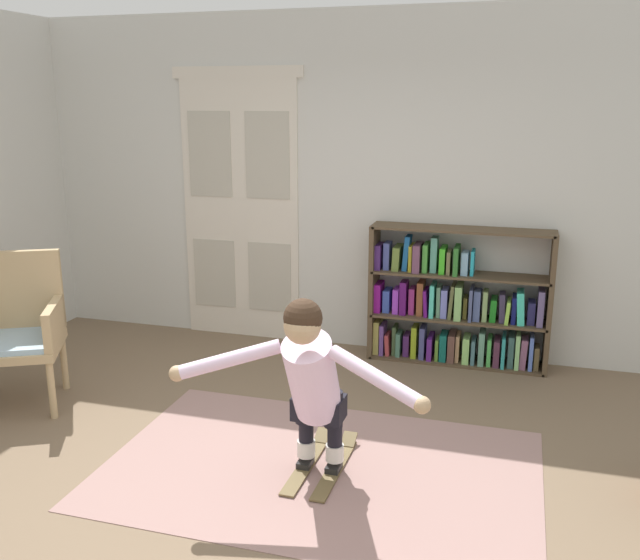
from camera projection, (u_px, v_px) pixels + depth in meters
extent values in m
plane|color=brown|center=(252.00, 494.00, 3.91)|extent=(7.20, 7.20, 0.00)
cube|color=silver|center=(359.00, 185.00, 5.96)|extent=(6.00, 0.10, 2.90)
cube|color=beige|center=(213.00, 211.00, 6.35)|extent=(0.55, 0.04, 2.35)
cube|color=#B6B0A0|center=(210.00, 154.00, 6.20)|extent=(0.41, 0.01, 0.76)
cube|color=#B6B0A0|center=(215.00, 273.00, 6.48)|extent=(0.41, 0.01, 0.64)
cube|color=beige|center=(269.00, 214.00, 6.20)|extent=(0.55, 0.04, 2.35)
cube|color=#B6B0A0|center=(267.00, 156.00, 6.05)|extent=(0.41, 0.01, 0.76)
cube|color=#B6B0A0|center=(270.00, 277.00, 6.33)|extent=(0.41, 0.01, 0.64)
cube|color=beige|center=(237.00, 72.00, 5.96)|extent=(1.22, 0.04, 0.10)
cube|color=gray|center=(320.00, 468.00, 4.18)|extent=(2.60, 1.69, 0.01)
cube|color=brown|center=(374.00, 290.00, 5.93)|extent=(0.04, 0.30, 1.16)
cube|color=brown|center=(550.00, 304.00, 5.54)|extent=(0.04, 0.30, 1.16)
cube|color=brown|center=(455.00, 361.00, 5.88)|extent=(1.45, 0.30, 0.02)
cube|color=brown|center=(458.00, 318.00, 5.79)|extent=(1.45, 0.30, 0.02)
cube|color=brown|center=(460.00, 275.00, 5.69)|extent=(1.45, 0.30, 0.02)
cube|color=brown|center=(462.00, 229.00, 5.59)|extent=(1.45, 0.30, 0.02)
cube|color=tan|center=(378.00, 335.00, 6.04)|extent=(0.05, 0.21, 0.29)
cube|color=#5C3C83|center=(383.00, 338.00, 6.00)|extent=(0.04, 0.18, 0.27)
cube|color=#A2393E|center=(388.00, 343.00, 6.00)|extent=(0.05, 0.16, 0.19)
cube|color=#3E5533|center=(395.00, 339.00, 5.99)|extent=(0.03, 0.15, 0.26)
cube|color=#426F59|center=(399.00, 343.00, 5.97)|extent=(0.04, 0.17, 0.21)
cube|color=#44205A|center=(407.00, 344.00, 5.99)|extent=(0.05, 0.17, 0.19)
cube|color=#87A11F|center=(415.00, 341.00, 5.93)|extent=(0.05, 0.16, 0.28)
cube|color=#41457B|center=(423.00, 341.00, 5.91)|extent=(0.04, 0.18, 0.28)
cube|color=#551E7D|center=(431.00, 346.00, 5.91)|extent=(0.04, 0.23, 0.20)
cube|color=#55872E|center=(438.00, 348.00, 5.88)|extent=(0.03, 0.17, 0.19)
cube|color=#105950|center=(444.00, 346.00, 5.87)|extent=(0.06, 0.19, 0.23)
cube|color=brown|center=(452.00, 346.00, 5.86)|extent=(0.06, 0.23, 0.24)
cube|color=tan|center=(458.00, 347.00, 5.85)|extent=(0.03, 0.19, 0.23)
cube|color=#92D16F|center=(466.00, 349.00, 5.82)|extent=(0.06, 0.19, 0.22)
cube|color=#406B73|center=(474.00, 350.00, 5.80)|extent=(0.03, 0.20, 0.21)
cube|color=slate|center=(482.00, 347.00, 5.77)|extent=(0.05, 0.20, 0.29)
cube|color=green|center=(489.00, 350.00, 5.77)|extent=(0.03, 0.20, 0.23)
cube|color=#4D283E|center=(497.00, 351.00, 5.75)|extent=(0.05, 0.21, 0.23)
cube|color=teal|center=(503.00, 350.00, 5.73)|extent=(0.03, 0.24, 0.26)
cube|color=#375B5B|center=(511.00, 349.00, 5.74)|extent=(0.05, 0.22, 0.27)
cube|color=#8ECE7E|center=(517.00, 349.00, 5.71)|extent=(0.03, 0.23, 0.29)
cube|color=#835273|center=(523.00, 353.00, 5.68)|extent=(0.06, 0.16, 0.26)
cube|color=#5473CD|center=(531.00, 351.00, 5.68)|extent=(0.03, 0.21, 0.29)
cube|color=brown|center=(536.00, 357.00, 5.67)|extent=(0.04, 0.15, 0.19)
cube|color=#871587|center=(379.00, 296.00, 5.95)|extent=(0.05, 0.20, 0.25)
cube|color=#364DA7|center=(388.00, 300.00, 5.94)|extent=(0.06, 0.17, 0.19)
cube|color=purple|center=(397.00, 300.00, 5.90)|extent=(0.05, 0.17, 0.21)
cube|color=#4D115F|center=(404.00, 297.00, 5.85)|extent=(0.06, 0.15, 0.29)
cube|color=#8B276F|center=(412.00, 300.00, 5.87)|extent=(0.05, 0.15, 0.23)
cube|color=brown|center=(421.00, 297.00, 5.85)|extent=(0.05, 0.18, 0.29)
cube|color=#5B1374|center=(426.00, 302.00, 5.82)|extent=(0.04, 0.19, 0.23)
cube|color=#49D2BD|center=(433.00, 299.00, 5.80)|extent=(0.04, 0.21, 0.28)
cube|color=slate|center=(439.00, 300.00, 5.80)|extent=(0.03, 0.17, 0.26)
cube|color=#737BD1|center=(445.00, 302.00, 5.78)|extent=(0.05, 0.17, 0.24)
cube|color=#585F37|center=(452.00, 300.00, 5.76)|extent=(0.05, 0.22, 0.29)
cube|color=#83BB69|center=(459.00, 301.00, 5.74)|extent=(0.06, 0.23, 0.29)
cube|color=brown|center=(466.00, 307.00, 5.76)|extent=(0.03, 0.15, 0.18)
cube|color=#44507A|center=(471.00, 303.00, 5.71)|extent=(0.03, 0.23, 0.27)
cube|color=#47598C|center=(477.00, 305.00, 5.70)|extent=(0.05, 0.16, 0.25)
cube|color=#7FA261|center=(485.00, 305.00, 5.68)|extent=(0.04, 0.14, 0.26)
cube|color=#17771C|center=(493.00, 309.00, 5.70)|extent=(0.06, 0.19, 0.19)
cube|color=#38304E|center=(502.00, 307.00, 5.65)|extent=(0.06, 0.15, 0.24)
cube|color=#90D248|center=(508.00, 311.00, 5.64)|extent=(0.04, 0.20, 0.19)
cube|color=navy|center=(514.00, 309.00, 5.64)|extent=(0.04, 0.19, 0.22)
cube|color=#3BD0B2|center=(521.00, 307.00, 5.61)|extent=(0.08, 0.20, 0.28)
cube|color=#252352|center=(531.00, 312.00, 5.62)|extent=(0.06, 0.17, 0.19)
cube|color=slate|center=(541.00, 306.00, 5.58)|extent=(0.05, 0.23, 0.30)
cube|color=#3E205F|center=(380.00, 256.00, 5.84)|extent=(0.05, 0.20, 0.21)
cube|color=#3F4A8B|center=(388.00, 255.00, 5.82)|extent=(0.05, 0.15, 0.23)
cube|color=olive|center=(398.00, 257.00, 5.82)|extent=(0.07, 0.22, 0.20)
cube|color=#1B5A9A|center=(407.00, 253.00, 5.78)|extent=(0.06, 0.15, 0.30)
cube|color=#A59F25|center=(412.00, 257.00, 5.78)|extent=(0.03, 0.21, 0.22)
cube|color=#603B54|center=(418.00, 257.00, 5.74)|extent=(0.06, 0.23, 0.23)
cube|color=green|center=(426.00, 257.00, 5.75)|extent=(0.04, 0.21, 0.24)
cube|color=#539989|center=(434.00, 254.00, 5.72)|extent=(0.05, 0.14, 0.29)
cube|color=green|center=(443.00, 259.00, 5.72)|extent=(0.05, 0.22, 0.21)
cube|color=#686640|center=(449.00, 262.00, 5.67)|extent=(0.03, 0.17, 0.19)
cube|color=#2C6B29|center=(457.00, 260.00, 5.65)|extent=(0.04, 0.23, 0.23)
cube|color=#7EACCF|center=(465.00, 263.00, 5.64)|extent=(0.05, 0.15, 0.19)
cube|color=#23A4BC|center=(473.00, 262.00, 5.64)|extent=(0.03, 0.17, 0.20)
cylinder|color=tan|center=(52.00, 390.00, 4.80)|extent=(0.07, 0.07, 0.42)
cylinder|color=tan|center=(64.00, 363.00, 5.29)|extent=(0.07, 0.07, 0.42)
cube|color=tan|center=(17.00, 347.00, 4.94)|extent=(0.81, 0.81, 0.06)
cube|color=#9DBCD2|center=(16.00, 341.00, 4.92)|extent=(0.73, 0.73, 0.04)
cube|color=tan|center=(20.00, 290.00, 5.10)|extent=(0.56, 0.33, 0.60)
cube|color=tan|center=(54.00, 323.00, 4.94)|extent=(0.31, 0.53, 0.28)
cube|color=brown|center=(306.00, 465.00, 4.20)|extent=(0.10, 0.73, 0.01)
cube|color=brown|center=(322.00, 435.00, 4.50)|extent=(0.09, 0.12, 0.06)
cube|color=black|center=(305.00, 463.00, 4.18)|extent=(0.08, 0.12, 0.04)
cube|color=brown|center=(335.00, 469.00, 4.15)|extent=(0.10, 0.73, 0.01)
cube|color=brown|center=(349.00, 439.00, 4.45)|extent=(0.09, 0.12, 0.06)
cube|color=black|center=(334.00, 467.00, 4.13)|extent=(0.08, 0.12, 0.04)
cylinder|color=white|center=(306.00, 448.00, 4.18)|extent=(0.11, 0.11, 0.10)
cylinder|color=black|center=(306.00, 418.00, 4.12)|extent=(0.09, 0.09, 0.30)
cylinder|color=black|center=(304.00, 405.00, 4.07)|extent=(0.11, 0.11, 0.22)
cylinder|color=white|center=(335.00, 452.00, 4.12)|extent=(0.11, 0.11, 0.10)
cylinder|color=black|center=(335.00, 422.00, 4.07)|extent=(0.09, 0.09, 0.30)
cylinder|color=black|center=(334.00, 409.00, 4.02)|extent=(0.11, 0.11, 0.22)
cube|color=black|center=(319.00, 407.00, 4.05)|extent=(0.30, 0.19, 0.14)
cylinder|color=white|center=(313.00, 378.00, 3.88)|extent=(0.29, 0.49, 0.59)
sphere|color=tan|center=(302.00, 326.00, 3.63)|extent=(0.20, 0.20, 0.20)
sphere|color=#382619|center=(303.00, 318.00, 3.62)|extent=(0.21, 0.21, 0.21)
cylinder|color=white|center=(229.00, 360.00, 3.76)|extent=(0.57, 0.29, 0.22)
sphere|color=tan|center=(177.00, 373.00, 3.75)|extent=(0.09, 0.09, 0.09)
cylinder|color=white|center=(375.00, 377.00, 3.52)|extent=(0.56, 0.31, 0.22)
sphere|color=tan|center=(422.00, 405.00, 3.36)|extent=(0.09, 0.09, 0.09)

